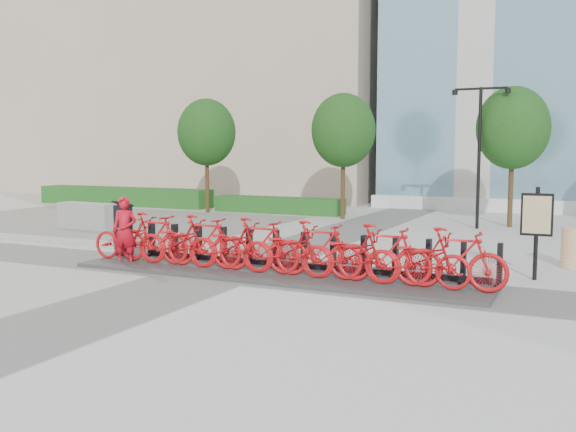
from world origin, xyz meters
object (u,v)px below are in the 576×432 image
at_px(worker_red, 125,231).
at_px(construction_barrel, 572,248).
at_px(kiosk, 123,229).
at_px(map_sign, 537,219).
at_px(jersey_barrier, 87,216).
at_px(bike_0, 129,239).

bearing_deg(worker_red, construction_barrel, 5.10).
xyz_separation_m(kiosk, map_sign, (9.88, 1.57, 0.57)).
height_order(kiosk, jersey_barrier, kiosk).
height_order(bike_0, worker_red, worker_red).
bearing_deg(construction_barrel, kiosk, -161.84).
bearing_deg(jersey_barrier, worker_red, -35.65).
xyz_separation_m(kiosk, worker_red, (0.71, -0.81, 0.08)).
height_order(construction_barrel, jersey_barrier, construction_barrel).
height_order(bike_0, map_sign, map_sign).
relative_size(kiosk, map_sign, 0.71).
height_order(bike_0, kiosk, kiosk).
bearing_deg(bike_0, map_sign, -76.82).
height_order(bike_0, construction_barrel, bike_0).
bearing_deg(construction_barrel, bike_0, -157.74).
relative_size(jersey_barrier, map_sign, 1.19).
distance_m(jersey_barrier, map_sign, 15.44).
bearing_deg(kiosk, bike_0, -38.87).
xyz_separation_m(bike_0, jersey_barrier, (-5.94, 4.98, -0.16)).
distance_m(worker_red, construction_barrel, 10.74).
bearing_deg(worker_red, bike_0, 84.01).
relative_size(construction_barrel, map_sign, 0.48).
relative_size(worker_red, jersey_barrier, 0.70).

